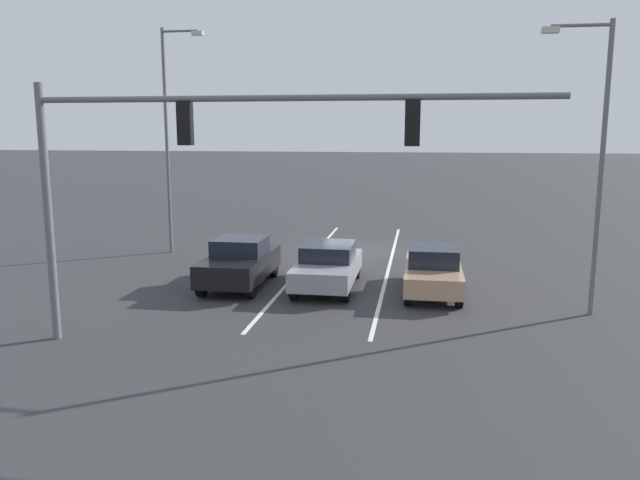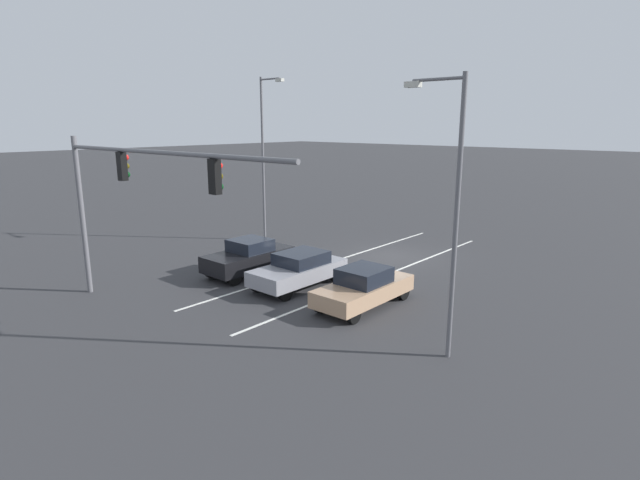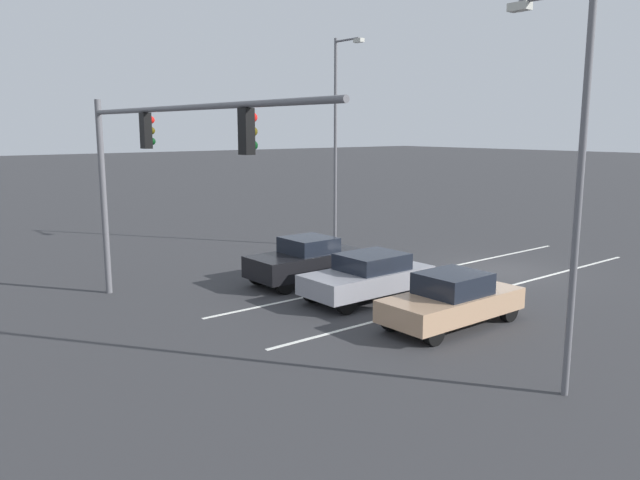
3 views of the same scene
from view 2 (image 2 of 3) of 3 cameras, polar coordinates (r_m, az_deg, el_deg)
ground_plane at (r=25.66m, az=8.07°, el=-1.88°), size 240.00×240.00×0.00m
lane_stripe_left_divider at (r=22.56m, az=7.55°, el=-3.95°), size 0.12×17.59×0.01m
lane_stripe_center_divider at (r=24.41m, az=1.29°, el=-2.52°), size 0.12×17.59×0.01m
car_black_rightlane_front at (r=22.53m, az=-8.12°, el=-1.92°), size 1.84×4.09×1.58m
car_gray_midlane_front at (r=20.64m, az=-2.41°, el=-3.34°), size 1.83×4.25×1.44m
car_tan_leftlane_front at (r=18.52m, az=5.02°, el=-5.39°), size 1.73×4.22×1.47m
traffic_signal_gantry at (r=17.96m, az=-21.22°, el=5.88°), size 11.78×0.37×6.16m
street_lamp_right_shoulder at (r=28.41m, az=-6.34°, el=10.14°), size 1.75×0.24×9.07m
street_lamp_left_shoulder at (r=14.09m, az=14.73°, el=4.34°), size 1.82×0.24×7.90m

